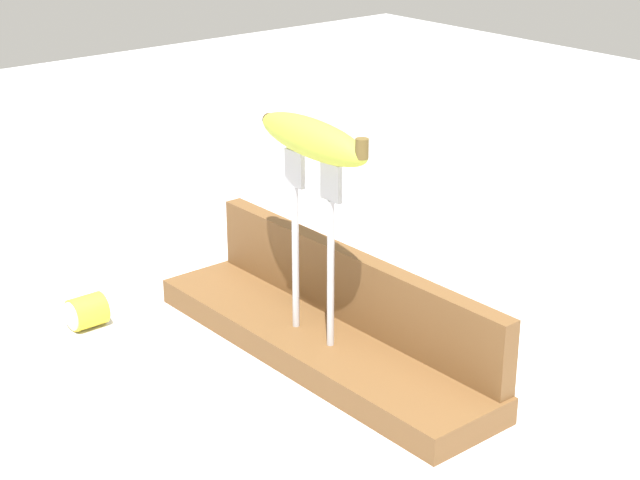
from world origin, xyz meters
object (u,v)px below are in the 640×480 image
(banana_chunk_near, at_px, (86,312))
(fork_fallen_near, at_px, (399,286))
(fork_stand_center, at_px, (313,231))
(banana_raised_center, at_px, (312,138))

(banana_chunk_near, bearing_deg, fork_fallen_near, 66.24)
(fork_stand_center, xyz_separation_m, fork_fallen_near, (-0.07, 0.19, -0.13))
(fork_stand_center, distance_m, banana_chunk_near, 0.28)
(banana_raised_center, distance_m, fork_fallen_near, 0.30)
(fork_stand_center, distance_m, banana_raised_center, 0.09)
(fork_stand_center, bearing_deg, fork_fallen_near, 110.13)
(banana_raised_center, bearing_deg, fork_stand_center, -5.32)
(banana_chunk_near, bearing_deg, fork_stand_center, 33.61)
(fork_fallen_near, bearing_deg, fork_stand_center, -69.87)
(fork_stand_center, relative_size, banana_chunk_near, 4.87)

